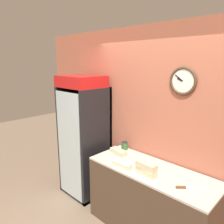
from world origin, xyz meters
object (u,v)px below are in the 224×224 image
object	(u,v)px
sandwich_stack_middle	(146,166)
chefs_knife	(187,188)
condiment_jar	(124,146)
beverage_cooler	(86,131)
sandwich_flat_left	(118,152)
sandwich_flat_right	(122,165)
sandwich_stack_bottom	(146,172)

from	to	relation	value
sandwich_stack_middle	chefs_knife	world-z (taller)	sandwich_stack_middle
sandwich_stack_middle	condiment_jar	distance (m)	0.79
beverage_cooler	chefs_knife	bearing A→B (deg)	-4.34
beverage_cooler	sandwich_flat_left	xyz separation A→B (m)	(0.74, -0.01, -0.14)
sandwich_stack_middle	sandwich_flat_right	distance (m)	0.35
sandwich_stack_bottom	chefs_knife	distance (m)	0.49
chefs_knife	condiment_jar	xyz separation A→B (m)	(-1.17, 0.32, 0.06)
chefs_knife	condiment_jar	size ratio (longest dim) A/B	2.15
chefs_knife	sandwich_stack_bottom	bearing A→B (deg)	-171.15
sandwich_flat_left	sandwich_flat_right	world-z (taller)	sandwich_flat_left
sandwich_flat_left	chefs_knife	size ratio (longest dim) A/B	1.03
sandwich_flat_right	condiment_jar	distance (m)	0.57
beverage_cooler	sandwich_stack_bottom	xyz separation A→B (m)	(1.38, -0.22, -0.14)
beverage_cooler	sandwich_flat_left	distance (m)	0.76
sandwich_flat_left	beverage_cooler	bearing A→B (deg)	179.37
sandwich_stack_bottom	sandwich_stack_middle	xyz separation A→B (m)	(0.00, 0.00, 0.08)
sandwich_flat_right	sandwich_stack_middle	bearing A→B (deg)	9.59
sandwich_stack_middle	sandwich_flat_left	distance (m)	0.68
sandwich_flat_left	sandwich_flat_right	distance (m)	0.40
sandwich_flat_right	condiment_jar	world-z (taller)	condiment_jar
beverage_cooler	sandwich_stack_middle	xyz separation A→B (m)	(1.38, -0.22, -0.06)
sandwich_stack_bottom	condiment_jar	distance (m)	0.79
sandwich_stack_middle	sandwich_flat_left	bearing A→B (deg)	161.95
sandwich_stack_bottom	sandwich_flat_left	distance (m)	0.67
sandwich_flat_left	sandwich_flat_right	xyz separation A→B (m)	(0.30, -0.27, -0.00)
sandwich_stack_middle	condiment_jar	size ratio (longest dim) A/B	2.03
beverage_cooler	sandwich_stack_bottom	bearing A→B (deg)	-8.90
sandwich_flat_right	condiment_jar	size ratio (longest dim) A/B	2.12
chefs_knife	condiment_jar	distance (m)	1.21
sandwich_stack_middle	condiment_jar	bearing A→B (deg)	150.06
beverage_cooler	sandwich_stack_middle	world-z (taller)	beverage_cooler
sandwich_flat_right	condiment_jar	xyz separation A→B (m)	(-0.35, 0.45, 0.03)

